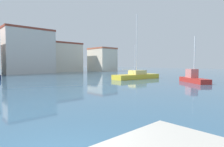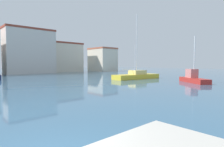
% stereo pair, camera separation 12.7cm
% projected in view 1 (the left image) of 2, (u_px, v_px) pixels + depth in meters
% --- Properties ---
extents(water, '(160.00, 160.00, 0.00)m').
position_uv_depth(water, '(87.00, 80.00, 29.08)').
color(water, '#38607F').
rests_on(water, ground).
extents(sailboat_red_far_left, '(4.49, 5.30, 6.20)m').
position_uv_depth(sailboat_red_far_left, '(193.00, 78.00, 24.66)').
color(sailboat_red_far_left, '#B22823').
rests_on(sailboat_red_far_left, water).
extents(sailboat_yellow_far_right, '(8.72, 3.42, 10.66)m').
position_uv_depth(sailboat_yellow_far_right, '(137.00, 76.00, 30.58)').
color(sailboat_yellow_far_right, gold).
rests_on(sailboat_yellow_far_right, water).
extents(sailboat_blue_behind_lamppost, '(3.85, 5.22, 6.92)m').
position_uv_depth(sailboat_blue_behind_lamppost, '(135.00, 72.00, 42.62)').
color(sailboat_blue_behind_lamppost, '#233D93').
rests_on(sailboat_blue_behind_lamppost, water).
extents(waterfront_apartments, '(11.97, 5.51, 11.42)m').
position_uv_depth(waterfront_apartments, '(29.00, 51.00, 46.63)').
color(waterfront_apartments, beige).
rests_on(waterfront_apartments, ground).
extents(warehouse_block, '(13.66, 6.16, 9.12)m').
position_uv_depth(warehouse_block, '(60.00, 57.00, 56.75)').
color(warehouse_block, beige).
rests_on(warehouse_block, ground).
extents(yacht_club, '(6.75, 8.48, 7.84)m').
position_uv_depth(yacht_club, '(102.00, 60.00, 62.36)').
color(yacht_club, beige).
rests_on(yacht_club, ground).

